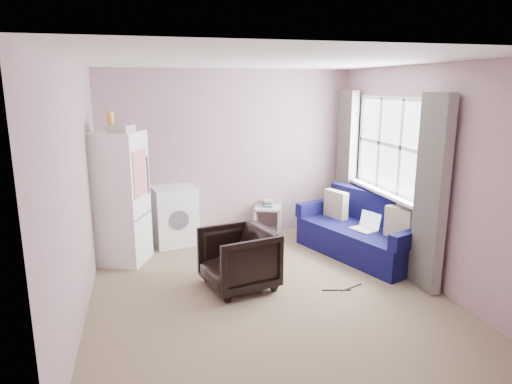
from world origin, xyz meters
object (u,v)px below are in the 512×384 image
armchair (238,256)px  side_table (268,218)px  sofa (365,233)px  washing_machine (174,214)px  fridge (120,197)px

armchair → side_table: 1.99m
armchair → sofa: size_ratio=0.38×
washing_machine → armchair: bearing=-81.0°
armchair → sofa: (1.88, 0.61, -0.08)m
side_table → sofa: size_ratio=0.27×
side_table → fridge: bearing=-163.4°
sofa → fridge: bearing=150.7°
fridge → side_table: 2.32m
armchair → side_table: (0.85, 1.80, -0.12)m
fridge → armchair: bearing=-19.6°
armchair → fridge: bearing=-145.3°
armchair → side_table: armchair is taller
washing_machine → sofa: size_ratio=0.42×
armchair → side_table: size_ratio=1.38×
sofa → washing_machine: bearing=136.1°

